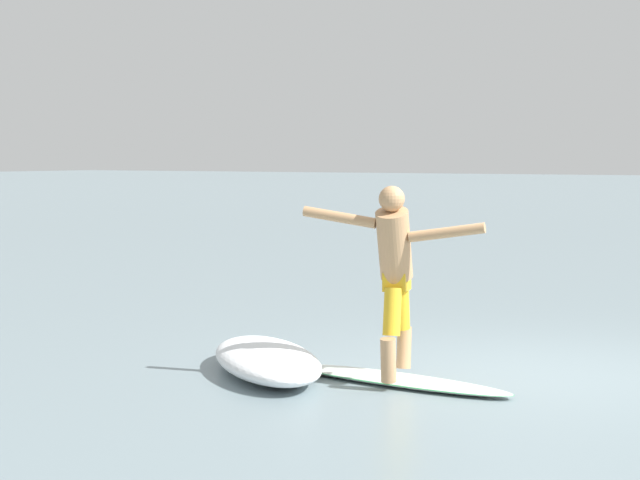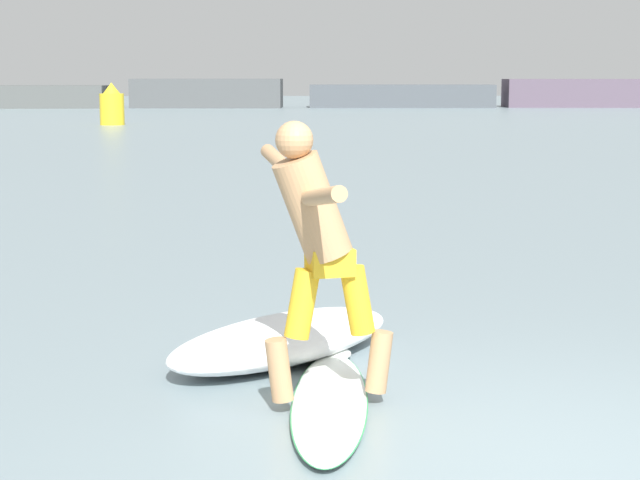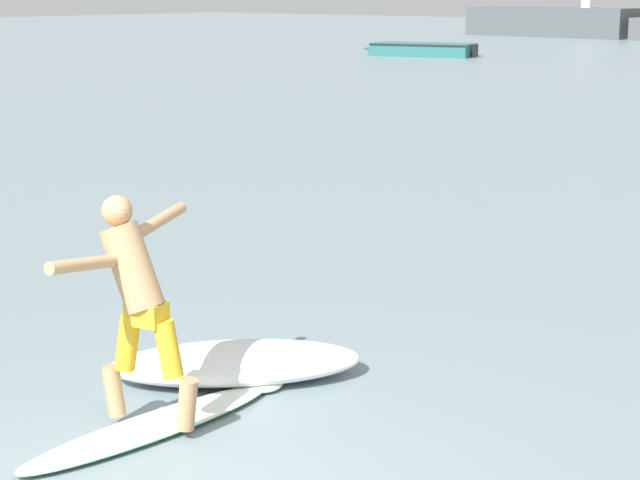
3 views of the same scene
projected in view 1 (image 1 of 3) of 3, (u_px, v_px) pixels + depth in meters
The scene contains 4 objects.
ground_plane at pixel (546, 374), 9.68m from camera, with size 200.00×200.00×0.00m, color gray.
surfboard at pixel (392, 379), 9.30m from camera, with size 0.62×2.42×0.21m.
surfer at pixel (395, 265), 9.12m from camera, with size 0.82×1.54×1.65m.
wave_foam_at_tail at pixel (267, 360), 9.64m from camera, with size 2.03×2.10×0.28m.
Camera 1 is at (-9.23, -3.21, 1.98)m, focal length 60.00 mm.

